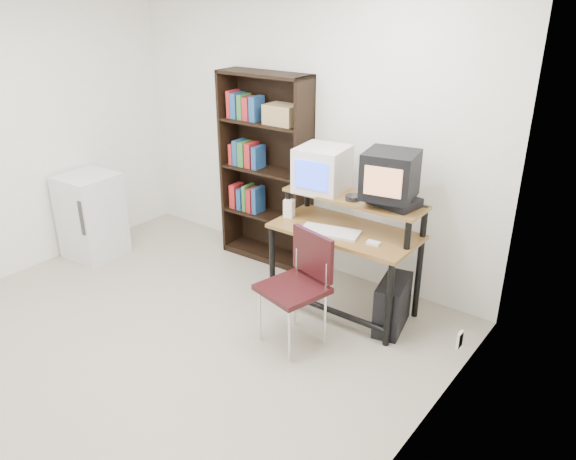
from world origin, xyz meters
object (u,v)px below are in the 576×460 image
Objects in this scene: pc_tower at (392,304)px; bookshelf at (267,167)px; crt_monitor at (322,169)px; school_chair at (300,277)px; computer_desk at (346,234)px; crt_tv at (390,175)px; mini_fridge at (91,216)px.

bookshelf reaches higher than pc_tower.
pc_tower is 1.84m from bookshelf.
crt_monitor is at bearing 157.84° from pc_tower.
school_chair is at bearing -143.37° from pc_tower.
bookshelf is (-1.16, 0.40, 0.25)m from computer_desk.
crt_tv is 0.53× the size of mini_fridge.
school_chair is 1.57m from bookshelf.
pc_tower is 0.83m from school_chair.
bookshelf reaches higher than crt_monitor.
pc_tower is (0.17, -0.12, -1.02)m from crt_tv.
crt_monitor is at bearing 167.83° from crt_tv.
pc_tower is at bearing -47.47° from crt_tv.
school_chair is (0.30, -0.71, -0.61)m from crt_monitor.
computer_desk is 1.36× the size of school_chair.
crt_tv is at bearing 16.25° from computer_desk.
bookshelf is at bearing 151.66° from school_chair.
school_chair is (-0.33, -0.70, -0.69)m from crt_tv.
crt_monitor is 0.98m from school_chair.
bookshelf is 2.15× the size of mini_fridge.
crt_monitor is at bearing 14.90° from mini_fridge.
bookshelf reaches higher than school_chair.
crt_monitor is 0.24× the size of bookshelf.
crt_tv is 1.52m from bookshelf.
bookshelf is at bearing 156.81° from crt_tv.
school_chair is at bearing -92.65° from computer_desk.
computer_desk is 2.69× the size of crt_monitor.
school_chair is 0.48× the size of bookshelf.
computer_desk is 2.67× the size of crt_tv.
mini_fridge is at bearing 178.87° from pc_tower.
mini_fridge reaches higher than pc_tower.
crt_tv reaches higher than pc_tower.
crt_monitor is 0.99× the size of pc_tower.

